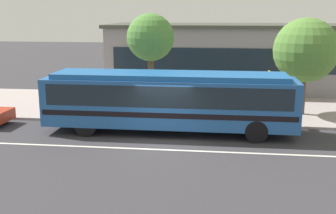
% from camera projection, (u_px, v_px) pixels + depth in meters
% --- Properties ---
extents(ground_plane, '(120.00, 120.00, 0.00)m').
position_uv_depth(ground_plane, '(162.00, 144.00, 18.21)').
color(ground_plane, '#353438').
extents(sidewalk_slab, '(60.00, 8.00, 0.12)m').
position_uv_depth(sidewalk_slab, '(178.00, 106.00, 25.13)').
color(sidewalk_slab, '#A49593').
rests_on(sidewalk_slab, ground_plane).
extents(lane_stripe_center, '(56.00, 0.16, 0.01)m').
position_uv_depth(lane_stripe_center, '(159.00, 150.00, 17.43)').
color(lane_stripe_center, silver).
rests_on(lane_stripe_center, ground_plane).
extents(transit_bus, '(11.71, 2.59, 2.85)m').
position_uv_depth(transit_bus, '(170.00, 98.00, 19.58)').
color(transit_bus, '#23569D').
rests_on(transit_bus, ground_plane).
extents(pedestrian_waiting_near_sign, '(0.36, 0.36, 1.70)m').
position_uv_depth(pedestrian_waiting_near_sign, '(193.00, 100.00, 21.71)').
color(pedestrian_waiting_near_sign, navy).
rests_on(pedestrian_waiting_near_sign, sidewalk_slab).
extents(bus_stop_sign, '(0.08, 0.44, 2.68)m').
position_uv_depth(bus_stop_sign, '(268.00, 90.00, 20.64)').
color(bus_stop_sign, gray).
rests_on(bus_stop_sign, sidewalk_slab).
extents(street_tree_near_stop, '(2.60, 2.60, 5.44)m').
position_uv_depth(street_tree_near_stop, '(150.00, 38.00, 22.82)').
color(street_tree_near_stop, brown).
rests_on(street_tree_near_stop, sidewalk_slab).
extents(street_tree_mid_block, '(3.45, 3.45, 5.22)m').
position_uv_depth(street_tree_mid_block, '(306.00, 50.00, 22.26)').
color(street_tree_mid_block, brown).
rests_on(street_tree_mid_block, sidewalk_slab).
extents(station_building, '(17.62, 6.92, 4.76)m').
position_uv_depth(station_building, '(230.00, 57.00, 30.54)').
color(station_building, gray).
rests_on(station_building, ground_plane).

